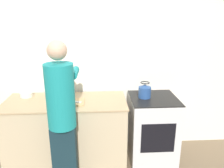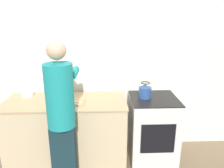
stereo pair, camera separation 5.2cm
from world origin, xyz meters
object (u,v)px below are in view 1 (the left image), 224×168
canister_jar (52,92)px  kettle (145,91)px  cutting_board (69,102)px  bowl_prep (27,94)px  knife (73,102)px  oven (152,129)px  person (62,114)px

canister_jar → kettle: bearing=-6.1°
cutting_board → bowl_prep: bowl_prep is taller
cutting_board → knife: size_ratio=1.72×
oven → person: bearing=-155.5°
bowl_prep → kettle: bearing=-7.2°
cutting_board → person: bearing=-92.1°
oven → kettle: 0.56m
cutting_board → knife: bearing=-17.0°
person → bowl_prep: 0.94m
oven → canister_jar: (-1.35, 0.15, 0.52)m
kettle → canister_jar: 1.23m
oven → bowl_prep: bearing=172.5°
canister_jar → knife: bearing=-35.3°
bowl_prep → canister_jar: canister_jar is taller
oven → canister_jar: canister_jar is taller
cutting_board → knife: knife is taller
knife → bowl_prep: (-0.65, 0.28, 0.01)m
person → kettle: 1.12m
cutting_board → knife: (0.04, -0.01, 0.01)m
cutting_board → kettle: (0.97, 0.07, 0.11)m
knife → canister_jar: canister_jar is taller
knife → bowl_prep: bearing=169.0°
person → knife: 0.45m
cutting_board → bowl_prep: (-0.61, 0.27, 0.02)m
cutting_board → oven: bearing=2.4°
person → knife: (0.06, 0.45, -0.04)m
cutting_board → bowl_prep: 0.67m
knife → kettle: 0.93m
cutting_board → canister_jar: size_ratio=2.15×
person → bowl_prep: size_ratio=9.94×
person → canister_jar: 0.70m
person → cutting_board: size_ratio=4.58×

